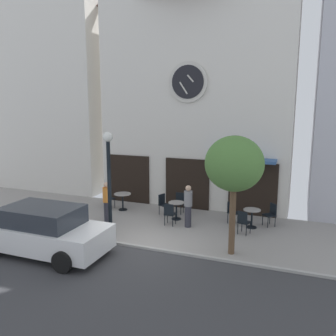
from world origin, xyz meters
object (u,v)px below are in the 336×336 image
object	(u,v)px
cafe_chair_mid_row	(179,201)
cafe_chair_right_end	(108,197)
cafe_chair_left_end	(232,210)
cafe_chair_facing_wall	(169,213)
street_tree	(234,165)
cafe_chair_curbside	(163,203)
pedestrian_orange	(107,202)
parked_car_white	(43,230)
street_lamp	(109,183)
pedestrian_grey	(188,206)
cafe_table_rightmost	(252,215)
cafe_table_leftmost	(123,198)
cafe_chair_near_lamp	(243,221)
cafe_chair_near_tree	(271,213)
cafe_table_near_curb	(176,207)

from	to	relation	value
cafe_chair_mid_row	cafe_chair_right_end	bearing A→B (deg)	-172.50
cafe_chair_left_end	cafe_chair_facing_wall	xyz separation A→B (m)	(-2.27, -1.19, 0.00)
street_tree	cafe_chair_curbside	world-z (taller)	street_tree
pedestrian_orange	parked_car_white	xyz separation A→B (m)	(-0.37, -3.34, -0.10)
street_lamp	pedestrian_grey	size ratio (longest dim) A/B	2.27
cafe_chair_curbside	street_lamp	bearing A→B (deg)	-108.83
cafe_chair_left_end	pedestrian_grey	world-z (taller)	pedestrian_grey
cafe_table_rightmost	cafe_chair_right_end	world-z (taller)	cafe_chair_right_end
cafe_chair_right_end	street_tree	bearing A→B (deg)	-25.34
cafe_chair_left_end	cafe_chair_mid_row	distance (m)	2.49
cafe_table_leftmost	parked_car_white	size ratio (longest dim) A/B	0.18
pedestrian_grey	pedestrian_orange	size ratio (longest dim) A/B	1.00
parked_car_white	pedestrian_orange	bearing A→B (deg)	83.70
cafe_chair_near_lamp	cafe_chair_left_end	bearing A→B (deg)	118.61
cafe_chair_right_end	cafe_table_rightmost	bearing A→B (deg)	-2.78
cafe_table_leftmost	cafe_chair_near_tree	xyz separation A→B (m)	(6.46, 0.21, -0.03)
street_tree	cafe_table_near_curb	xyz separation A→B (m)	(-2.80, 2.57, -2.40)
cafe_table_near_curb	cafe_chair_mid_row	world-z (taller)	cafe_chair_mid_row
pedestrian_grey	cafe_table_near_curb	bearing A→B (deg)	136.22
cafe_table_rightmost	pedestrian_orange	distance (m)	5.77
cafe_chair_near_lamp	cafe_chair_right_end	distance (m)	6.49
street_lamp	pedestrian_grey	world-z (taller)	street_lamp
cafe_table_rightmost	cafe_chair_left_end	distance (m)	0.85
cafe_chair_left_end	cafe_chair_near_lamp	distance (m)	1.28
cafe_chair_facing_wall	street_lamp	bearing A→B (deg)	-136.31
cafe_table_near_curb	cafe_chair_near_tree	distance (m)	3.79
cafe_chair_curbside	pedestrian_orange	xyz separation A→B (m)	(-1.77, -1.73, 0.33)
cafe_chair_facing_wall	parked_car_white	bearing A→B (deg)	-126.73
street_lamp	parked_car_white	bearing A→B (deg)	-117.72
cafe_chair_curbside	parked_car_white	size ratio (longest dim) A/B	0.21
cafe_table_near_curb	parked_car_white	size ratio (longest dim) A/B	0.17
cafe_chair_left_end	cafe_chair_mid_row	size ratio (longest dim) A/B	1.00
pedestrian_orange	cafe_chair_right_end	bearing A→B (deg)	119.57
cafe_table_rightmost	cafe_table_leftmost	bearing A→B (deg)	177.32
cafe_chair_mid_row	cafe_chair_facing_wall	size ratio (longest dim) A/B	1.00
street_tree	cafe_chair_left_end	distance (m)	3.82
pedestrian_grey	street_lamp	bearing A→B (deg)	-144.24
cafe_chair_curbside	cafe_chair_facing_wall	xyz separation A→B (m)	(0.74, -1.21, 0.00)
cafe_chair_near_tree	cafe_chair_near_lamp	bearing A→B (deg)	-123.00
cafe_chair_right_end	cafe_chair_facing_wall	xyz separation A→B (m)	(3.50, -1.24, 0.00)
cafe_chair_curbside	pedestrian_grey	xyz separation A→B (m)	(1.47, -1.09, 0.33)
pedestrian_grey	cafe_chair_facing_wall	bearing A→B (deg)	-170.38
parked_car_white	cafe_chair_near_lamp	bearing A→B (deg)	34.28
cafe_chair_near_lamp	cafe_chair_curbside	world-z (taller)	same
cafe_chair_right_end	pedestrian_grey	distance (m)	4.39
cafe_chair_left_end	pedestrian_orange	size ratio (longest dim) A/B	0.54
cafe_table_leftmost	pedestrian_orange	size ratio (longest dim) A/B	0.46
cafe_chair_near_lamp	pedestrian_grey	bearing A→B (deg)	178.57
street_lamp	street_tree	distance (m)	4.61
cafe_table_near_curb	pedestrian_orange	size ratio (longest dim) A/B	0.44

